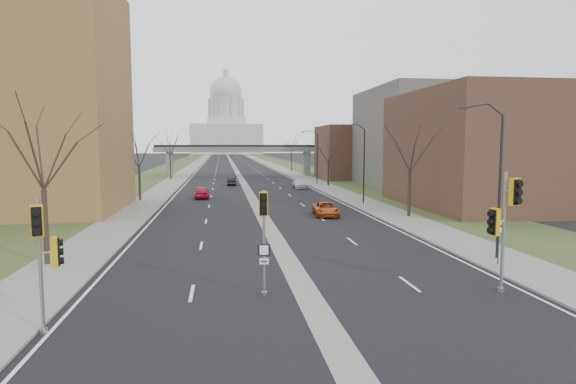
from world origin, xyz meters
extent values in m
plane|color=black|center=(0.00, 0.00, 0.00)|extent=(700.00, 700.00, 0.00)
cube|color=black|center=(0.00, 150.00, 0.01)|extent=(20.00, 600.00, 0.01)
cube|color=gray|center=(0.00, 150.00, 0.00)|extent=(1.20, 600.00, 0.02)
cube|color=gray|center=(12.00, 150.00, 0.06)|extent=(4.00, 600.00, 0.12)
cube|color=gray|center=(-12.00, 150.00, 0.06)|extent=(4.00, 600.00, 0.12)
cube|color=#334620|center=(18.00, 150.00, 0.05)|extent=(8.00, 600.00, 0.10)
cube|color=#334620|center=(-18.00, 150.00, 0.05)|extent=(8.00, 600.00, 0.10)
cube|color=brown|center=(24.00, 28.00, 6.00)|extent=(16.00, 20.00, 12.00)
cube|color=#615F59|center=(28.00, 52.00, 7.50)|extent=(18.00, 22.00, 15.00)
cube|color=brown|center=(22.00, 70.00, 5.00)|extent=(14.00, 14.00, 10.00)
cube|color=slate|center=(-14.00, 80.00, 2.50)|extent=(1.20, 2.50, 5.00)
cube|color=slate|center=(14.00, 80.00, 2.50)|extent=(1.20, 2.50, 5.00)
cube|color=slate|center=(0.00, 80.00, 5.50)|extent=(34.00, 3.00, 1.00)
cube|color=black|center=(0.00, 80.00, 6.20)|extent=(34.00, 0.15, 0.50)
cube|color=beige|center=(0.00, 320.00, 10.00)|extent=(48.00, 42.00, 20.00)
cube|color=beige|center=(0.00, 320.00, 22.00)|extent=(26.00, 26.00, 5.00)
cylinder|color=beige|center=(0.00, 320.00, 31.00)|extent=(22.00, 22.00, 14.00)
sphere|color=beige|center=(0.00, 320.00, 42.00)|extent=(22.00, 22.00, 22.00)
cylinder|color=beige|center=(0.00, 320.00, 53.50)|extent=(3.60, 3.60, 4.50)
cylinder|color=black|center=(11.80, 6.00, 4.12)|extent=(0.16, 0.16, 8.00)
cube|color=black|center=(9.50, 6.00, 8.47)|extent=(0.45, 0.18, 0.14)
cylinder|color=black|center=(11.80, 32.00, 4.12)|extent=(0.16, 0.16, 8.00)
cube|color=black|center=(9.50, 32.00, 8.47)|extent=(0.45, 0.18, 0.14)
cylinder|color=black|center=(11.80, 58.00, 4.12)|extent=(0.16, 0.16, 8.00)
cube|color=black|center=(9.50, 58.00, 8.47)|extent=(0.45, 0.18, 0.14)
cylinder|color=#382B21|center=(-13.00, 8.00, 2.12)|extent=(0.28, 0.28, 4.00)
cylinder|color=#382B21|center=(-13.00, 38.00, 2.00)|extent=(0.28, 0.28, 3.75)
cylinder|color=#382B21|center=(-13.00, 72.00, 2.25)|extent=(0.28, 0.28, 4.25)
cylinder|color=#382B21|center=(13.00, 22.00, 2.12)|extent=(0.28, 0.28, 4.00)
cylinder|color=#382B21|center=(13.00, 55.00, 1.87)|extent=(0.28, 0.28, 3.50)
cylinder|color=#382B21|center=(13.00, 95.00, 2.25)|extent=(0.28, 0.28, 4.25)
cylinder|color=gray|center=(-9.80, -1.86, 2.37)|extent=(0.13, 0.13, 4.74)
cylinder|color=gray|center=(-9.80, -1.86, 0.09)|extent=(0.26, 0.26, 0.18)
cube|color=#D39C0C|center=(-9.67, -2.29, 4.01)|extent=(0.47, 0.46, 1.05)
cube|color=#D39C0C|center=(-9.36, -1.73, 2.83)|extent=(0.46, 0.47, 1.05)
cylinder|color=gray|center=(-1.87, 1.30, 2.29)|extent=(0.12, 0.12, 4.58)
cylinder|color=gray|center=(-1.87, 1.30, 0.09)|extent=(0.25, 0.25, 0.18)
cube|color=#D39C0C|center=(-1.92, 0.87, 4.05)|extent=(0.41, 0.39, 1.01)
cube|color=black|center=(-1.87, 1.30, 2.03)|extent=(0.53, 0.10, 0.53)
cube|color=silver|center=(-1.87, 1.30, 1.54)|extent=(0.40, 0.08, 0.26)
cylinder|color=gray|center=(8.57, 0.36, 2.67)|extent=(0.14, 0.14, 5.34)
cylinder|color=gray|center=(8.57, 0.36, 0.10)|extent=(0.29, 0.29, 0.21)
cube|color=#D39C0C|center=(8.69, -0.14, 4.52)|extent=(0.51, 0.50, 1.18)
cube|color=#D39C0C|center=(8.07, 0.24, 3.18)|extent=(0.50, 0.51, 1.18)
cylinder|color=black|center=(11.03, 4.64, 1.15)|extent=(0.06, 0.06, 2.06)
cube|color=silver|center=(11.03, 4.64, 2.18)|extent=(0.51, 0.16, 0.66)
imported|color=red|center=(-6.03, 40.06, 0.73)|extent=(1.77, 4.32, 1.47)
imported|color=black|center=(-2.00, 58.42, 0.65)|extent=(1.58, 4.00, 1.30)
imported|color=#AC4112|center=(5.78, 23.85, 0.64)|extent=(2.47, 4.74, 1.27)
imported|color=silver|center=(7.94, 51.68, 0.70)|extent=(2.03, 4.88, 1.41)
camera|label=1|loc=(-3.62, -18.92, 6.52)|focal=30.00mm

